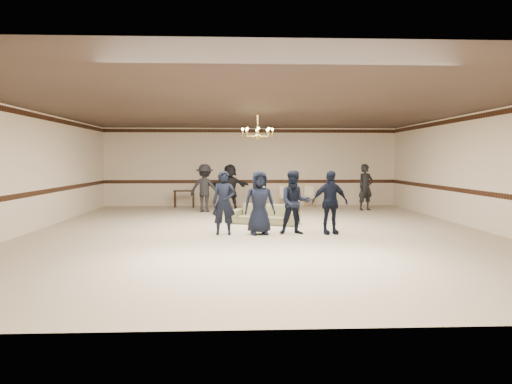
% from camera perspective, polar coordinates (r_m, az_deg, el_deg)
% --- Properties ---
extents(room, '(12.01, 14.01, 3.21)m').
position_cam_1_polar(room, '(12.03, 0.42, 2.59)').
color(room, '#C3B296').
rests_on(room, ground).
extents(chair_rail, '(12.00, 0.02, 0.14)m').
position_cam_1_polar(chair_rail, '(19.03, -0.64, 1.30)').
color(chair_rail, '#3A1E11').
rests_on(chair_rail, wall_back).
extents(crown_molding, '(12.00, 0.02, 0.14)m').
position_cam_1_polar(crown_molding, '(19.05, -0.64, 7.57)').
color(crown_molding, '#3A1E11').
rests_on(crown_molding, wall_back).
extents(chandelier, '(0.94, 0.94, 0.89)m').
position_cam_1_polar(chandelier, '(13.06, 0.20, 8.30)').
color(chandelier, gold).
rests_on(chandelier, ceiling).
extents(boy_a, '(0.60, 0.40, 1.62)m').
position_cam_1_polar(boy_a, '(11.67, -3.99, -1.34)').
color(boy_a, black).
rests_on(boy_a, floor).
extents(boy_b, '(0.86, 0.62, 1.62)m').
position_cam_1_polar(boy_b, '(11.68, 0.43, -1.32)').
color(boy_b, black).
rests_on(boy_b, floor).
extents(boy_c, '(0.79, 0.62, 1.62)m').
position_cam_1_polar(boy_c, '(11.76, 4.81, -1.30)').
color(boy_c, black).
rests_on(boy_c, floor).
extents(boy_d, '(1.00, 0.53, 1.62)m').
position_cam_1_polar(boy_d, '(11.90, 9.11, -1.27)').
color(boy_d, black).
rests_on(boy_d, floor).
extents(settee, '(2.12, 1.41, 0.58)m').
position_cam_1_polar(settee, '(13.66, 1.10, -2.75)').
color(settee, '#656543').
rests_on(settee, floor).
extents(adult_left, '(1.24, 0.88, 1.74)m').
position_cam_1_polar(adult_left, '(16.85, -6.35, 0.48)').
color(adult_left, black).
rests_on(adult_left, floor).
extents(adult_mid, '(1.69, 0.99, 1.74)m').
position_cam_1_polar(adult_mid, '(17.51, -3.25, 0.63)').
color(adult_mid, black).
rests_on(adult_mid, floor).
extents(adult_right, '(0.74, 0.62, 1.74)m').
position_cam_1_polar(adult_right, '(17.78, 13.39, 0.58)').
color(adult_right, black).
rests_on(adult_right, floor).
extents(banquet_chair_left, '(0.45, 0.45, 0.86)m').
position_cam_1_polar(banquet_chair_left, '(18.25, 0.45, -0.60)').
color(banquet_chair_left, beige).
rests_on(banquet_chair_left, floor).
extents(banquet_chair_mid, '(0.42, 0.42, 0.86)m').
position_cam_1_polar(banquet_chair_mid, '(18.33, 3.57, -0.59)').
color(banquet_chair_mid, beige).
rests_on(banquet_chair_mid, floor).
extents(banquet_chair_right, '(0.43, 0.43, 0.86)m').
position_cam_1_polar(banquet_chair_right, '(18.46, 6.66, -0.57)').
color(banquet_chair_right, beige).
rests_on(banquet_chair_right, floor).
extents(console_table, '(0.83, 0.37, 0.69)m').
position_cam_1_polar(console_table, '(18.55, -8.88, -0.84)').
color(console_table, black).
rests_on(console_table, floor).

